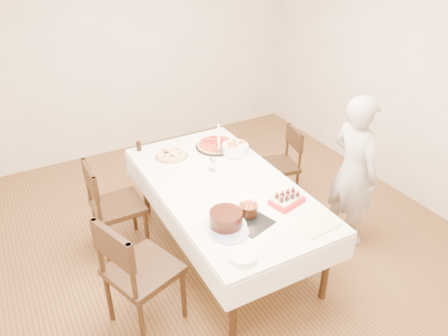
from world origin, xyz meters
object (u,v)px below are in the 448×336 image
pizza_white (171,155)px  pasta_bowl (235,149)px  chair_left_savory (118,206)px  taper_candle (219,140)px  birthday_cake (249,206)px  pizza_pepperoni (216,145)px  cola_glass (139,146)px  layer_cake (226,219)px  strawberry_box (287,200)px  dining_table (224,219)px  person (353,172)px  chair_right_savory (278,166)px  chair_left_dessert (143,270)px

pizza_white → pasta_bowl: pasta_bowl is taller
chair_left_savory → pizza_white: chair_left_savory is taller
taper_candle → pasta_bowl: bearing=-17.8°
pizza_white → birthday_cake: birthday_cake is taller
pizza_pepperoni → cola_glass: size_ratio=4.49×
pizza_white → chair_left_savory: bearing=-164.4°
chair_left_savory → pizza_white: size_ratio=2.96×
cola_glass → layer_cake: 1.52m
strawberry_box → pizza_white: bearing=113.8°
dining_table → pizza_white: bearing=106.6°
pizza_white → birthday_cake: (0.17, -1.19, 0.06)m
pizza_pepperoni → pizza_white: bearing=177.2°
pizza_pepperoni → birthday_cake: birthday_cake is taller
pasta_bowl → layer_cake: (-0.65, -0.99, 0.01)m
cola_glass → strawberry_box: size_ratio=0.35×
taper_candle → cola_glass: size_ratio=3.56×
person → layer_cake: (-1.44, -0.13, 0.06)m
person → pasta_bowl: size_ratio=5.69×
cola_glass → taper_candle: bearing=-35.2°
pizza_white → cola_glass: size_ratio=3.41×
chair_right_savory → taper_candle: bearing=-169.9°
chair_right_savory → cola_glass: (-1.40, 0.49, 0.37)m
dining_table → person: bearing=-18.4°
birthday_cake → pizza_white: bearing=98.0°
taper_candle → cola_glass: 0.83m
chair_right_savory → chair_left_savory: 1.80m
chair_right_savory → pizza_white: size_ratio=2.61×
birthday_cake → chair_right_savory: bearing=44.7°
pasta_bowl → taper_candle: taper_candle is taller
pizza_pepperoni → cola_glass: 0.79m
person → birthday_cake: (-1.21, -0.09, 0.08)m
chair_right_savory → chair_left_savory: chair_left_savory is taller
chair_right_savory → cola_glass: chair_right_savory is taller
person → pizza_white: person is taller
chair_right_savory → taper_candle: taper_candle is taller
dining_table → person: (1.17, -0.39, 0.38)m
dining_table → pizza_pepperoni: 0.84m
person → cola_glass: 2.12m
person → dining_table: bearing=70.6°
chair_right_savory → person: bearing=-65.5°
person → birthday_cake: size_ratio=10.17×
chair_left_savory → cola_glass: (0.40, 0.46, 0.32)m
chair_left_dessert → layer_cake: bearing=153.5°
person → strawberry_box: 0.85m
pasta_bowl → cola_glass: size_ratio=2.80×
pasta_bowl → taper_candle: (-0.16, 0.05, 0.12)m
cola_glass → strawberry_box: (0.77, -1.49, -0.01)m
pizza_pepperoni → chair_left_dessert: bearing=-137.5°
dining_table → taper_candle: bearing=66.5°
pizza_pepperoni → pasta_bowl: (0.10, -0.21, 0.03)m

